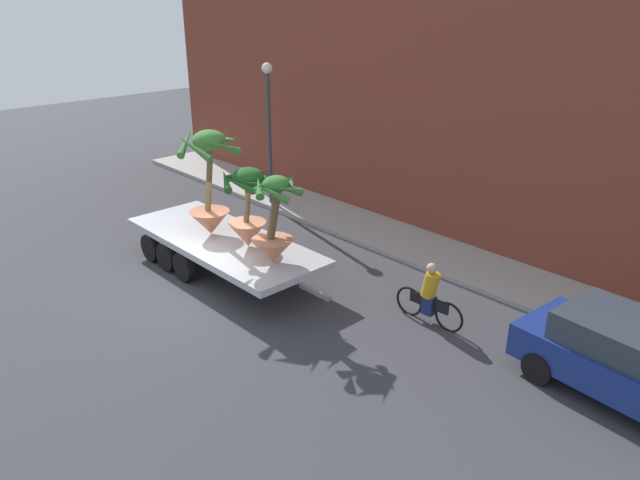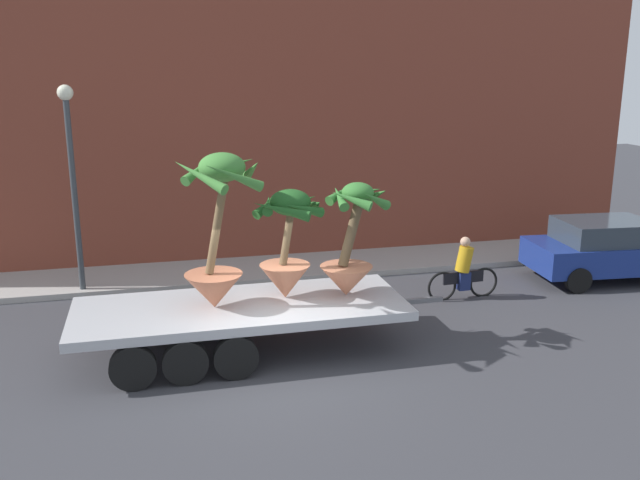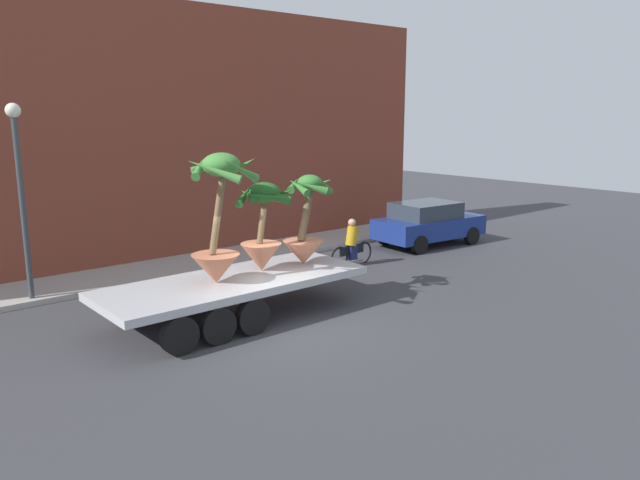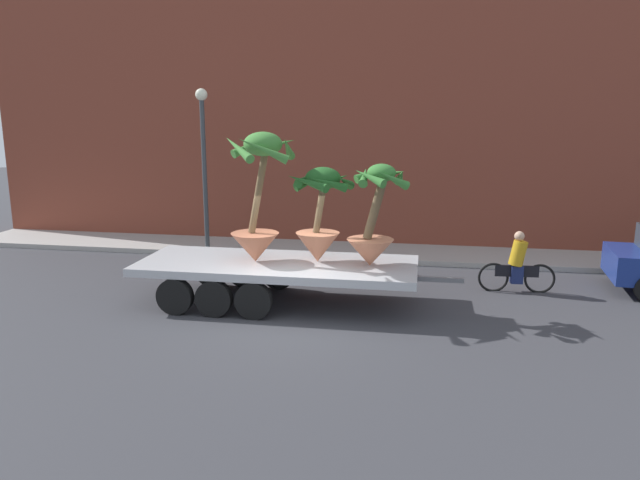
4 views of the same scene
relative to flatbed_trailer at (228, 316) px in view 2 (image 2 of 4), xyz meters
name	(u,v)px [view 2 (image 2 of 4)]	position (x,y,z in m)	size (l,w,h in m)	color
ground_plane	(280,371)	(0.82, -1.00, -0.77)	(60.00, 60.00, 0.00)	#38383D
sidewalk	(239,271)	(0.82, 5.10, -0.70)	(24.00, 2.20, 0.15)	#A39E99
building_facade	(227,114)	(0.82, 6.80, 3.30)	(24.00, 1.20, 8.15)	brown
flatbed_trailer	(228,316)	(0.00, 0.00, 0.00)	(7.31, 2.47, 0.98)	#B7BABF
potted_palm_rear	(350,251)	(2.43, 0.04, 1.12)	(1.38, 1.30, 2.25)	#C17251
potted_palm_middle	(217,239)	(-0.14, -0.05, 1.54)	(1.63, 1.68, 2.92)	#B26647
potted_palm_front	(287,247)	(1.21, 0.17, 1.24)	(1.46, 1.59, 2.15)	#C17251
cyclist	(464,271)	(5.78, 1.90, -0.11)	(1.84, 0.37, 1.54)	black
parked_car	(608,249)	(10.02, 2.38, 0.05)	(4.22, 2.20, 1.58)	navy
street_lamp	(71,162)	(-3.05, 4.30, 2.46)	(0.36, 0.36, 4.83)	#383D42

